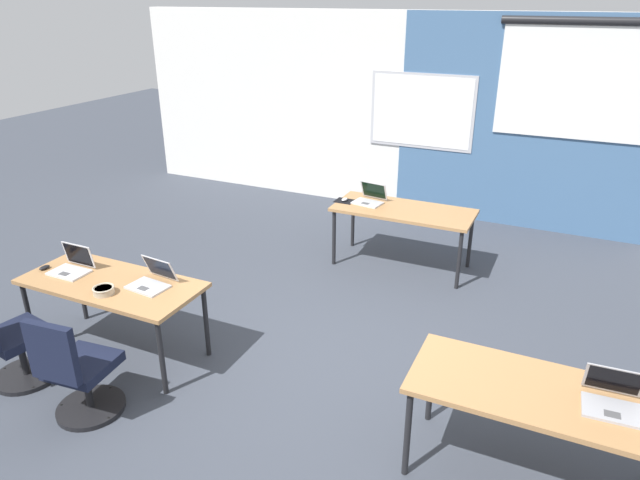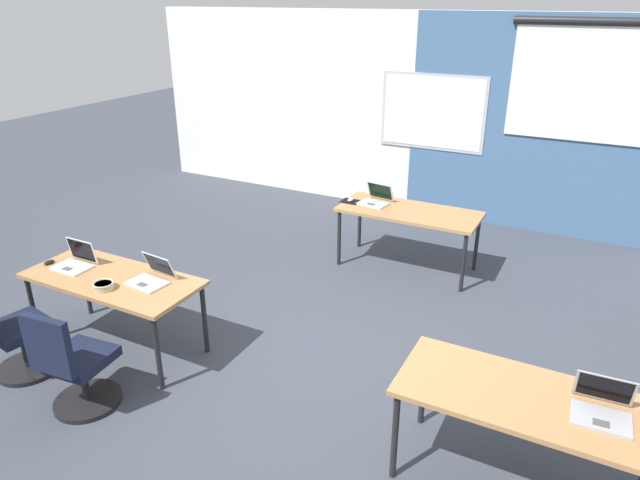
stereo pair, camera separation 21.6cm
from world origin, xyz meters
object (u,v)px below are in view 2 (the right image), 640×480
object	(u,v)px
laptop_near_left_end	(75,261)
mouse_far_left	(350,200)
desk_far_center	(409,215)
chair_near_left_end	(12,336)
laptop_near_left_inner	(151,277)
desk_near_left	(113,283)
chair_near_left_inner	(74,368)
laptop_far_left	(376,199)
snack_bowl	(103,285)
mouse_near_left_end	(49,262)
laptop_near_right_end	(602,408)
desk_near_right	(527,405)

from	to	relation	value
laptop_near_left_end	mouse_far_left	bearing A→B (deg)	61.70
desk_far_center	mouse_far_left	size ratio (longest dim) A/B	15.10
chair_near_left_end	desk_far_center	bearing A→B (deg)	-112.34
laptop_near_left_inner	mouse_far_left	xyz separation A→B (m)	(0.65, 2.67, -0.03)
desk_near_left	chair_near_left_inner	size ratio (longest dim) A/B	1.74
chair_near_left_inner	laptop_far_left	xyz separation A→B (m)	(0.97, 3.63, 0.39)
laptop_near_left_end	chair_near_left_end	size ratio (longest dim) A/B	0.36
laptop_near_left_end	mouse_far_left	xyz separation A→B (m)	(1.48, 2.75, -0.03)
laptop_near_left_inner	snack_bowl	xyz separation A→B (m)	(-0.26, -0.29, -0.01)
laptop_near_left_inner	chair_near_left_inner	size ratio (longest dim) A/B	0.39
desk_far_center	laptop_near_left_inner	bearing A→B (deg)	-116.97
mouse_near_left_end	laptop_near_left_inner	size ratio (longest dim) A/B	0.30
chair_near_left_inner	mouse_near_left_end	bearing A→B (deg)	-39.53
laptop_near_left_inner	laptop_far_left	world-z (taller)	same
desk_near_left	snack_bowl	distance (m)	0.24
laptop_near_right_end	chair_near_left_inner	size ratio (longest dim) A/B	0.38
laptop_near_left_end	laptop_far_left	bearing A→B (deg)	58.03
desk_near_right	mouse_near_left_end	distance (m)	4.21
mouse_near_left_end	chair_near_left_inner	world-z (taller)	chair_near_left_inner
desk_far_center	chair_near_left_end	bearing A→B (deg)	-122.45
mouse_near_left_end	laptop_near_left_inner	bearing A→B (deg)	8.60
snack_bowl	chair_near_left_end	bearing A→B (deg)	-139.04
desk_near_left	laptop_far_left	bearing A→B (deg)	65.19
laptop_near_right_end	snack_bowl	world-z (taller)	laptop_near_right_end
desk_near_left	laptop_near_right_end	bearing A→B (deg)	0.37
desk_near_left	desk_far_center	size ratio (longest dim) A/B	1.00
desk_near_left	chair_near_left_end	world-z (taller)	chair_near_left_end
laptop_near_left_end	desk_near_left	bearing A→B (deg)	-1.25
desk_near_left	desk_near_right	world-z (taller)	same
laptop_near_left_end	mouse_near_left_end	world-z (taller)	laptop_near_left_end
laptop_near_left_inner	snack_bowl	size ratio (longest dim) A/B	2.03
desk_near_left	laptop_far_left	size ratio (longest dim) A/B	4.30
desk_near_left	chair_near_left_end	bearing A→B (deg)	-124.19
desk_near_right	laptop_far_left	world-z (taller)	laptop_far_left
laptop_near_left_inner	desk_near_right	bearing A→B (deg)	4.04
desk_near_right	chair_near_left_inner	bearing A→B (deg)	-166.09
desk_near_left	desk_near_right	distance (m)	3.50
chair_near_left_inner	laptop_far_left	distance (m)	3.77
chair_near_left_inner	desk_near_left	bearing A→B (deg)	-71.59
mouse_near_left_end	snack_bowl	world-z (taller)	snack_bowl
laptop_near_left_end	laptop_near_right_end	bearing A→B (deg)	0.11
chair_near_left_end	laptop_far_left	xyz separation A→B (m)	(1.79, 3.55, 0.39)
desk_far_center	laptop_far_left	xyz separation A→B (m)	(-0.43, 0.05, 0.11)
desk_far_center	laptop_near_right_end	world-z (taller)	laptop_near_right_end
desk_near_left	laptop_far_left	distance (m)	3.14
chair_near_left_end	laptop_far_left	bearing A→B (deg)	-106.69
chair_near_left_end	desk_near_left	bearing A→B (deg)	-114.08
laptop_near_left_inner	chair_near_left_inner	xyz separation A→B (m)	(-0.03, -0.88, -0.39)
desk_near_right	desk_far_center	distance (m)	3.30
chair_near_left_end	laptop_far_left	world-z (taller)	laptop_far_left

